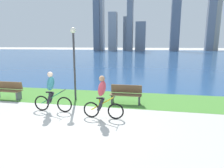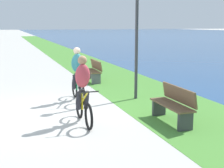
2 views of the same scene
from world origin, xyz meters
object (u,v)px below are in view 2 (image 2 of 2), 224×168
(bench_near_path, at_px, (93,71))
(cyclist_trailing, at_px, (77,75))
(lamppost_tall, at_px, (137,25))
(cyclist_lead, at_px, (83,90))
(bench_far_along_path, at_px, (174,105))

(bench_near_path, bearing_deg, cyclist_trailing, -23.49)
(bench_near_path, xyz_separation_m, lamppost_tall, (3.53, 0.47, 1.94))
(lamppost_tall, bearing_deg, bench_near_path, -172.43)
(cyclist_lead, height_order, bench_far_along_path, cyclist_lead)
(bench_near_path, xyz_separation_m, bench_far_along_path, (6.15, 0.36, 0.00))
(cyclist_trailing, bearing_deg, bench_near_path, 156.51)
(cyclist_trailing, relative_size, bench_near_path, 1.14)
(cyclist_lead, xyz_separation_m, lamppost_tall, (-1.98, 2.24, 1.56))
(bench_near_path, relative_size, bench_far_along_path, 1.00)
(bench_far_along_path, relative_size, lamppost_tall, 0.41)
(bench_near_path, distance_m, lamppost_tall, 4.06)
(cyclist_lead, bearing_deg, bench_far_along_path, 73.34)
(bench_far_along_path, distance_m, lamppost_tall, 3.26)
(cyclist_trailing, bearing_deg, cyclist_lead, -9.29)
(cyclist_lead, relative_size, bench_near_path, 1.12)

